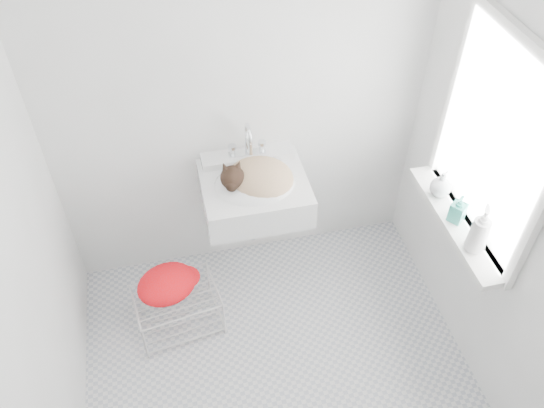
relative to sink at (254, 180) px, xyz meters
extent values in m
cube|color=silver|center=(-0.02, -0.74, -0.85)|extent=(2.20, 2.00, 0.02)
cube|color=white|center=(-0.02, 0.26, 0.40)|extent=(2.20, 0.02, 2.50)
cube|color=white|center=(1.08, -0.74, 0.40)|extent=(0.02, 2.00, 2.50)
cube|color=white|center=(-1.12, -0.74, 0.40)|extent=(0.02, 2.00, 2.50)
cube|color=white|center=(1.06, -0.54, 0.50)|extent=(0.01, 0.80, 1.00)
cube|color=white|center=(1.05, -0.54, 0.50)|extent=(0.04, 0.90, 1.10)
cube|color=white|center=(0.99, -0.54, -0.02)|extent=(0.16, 0.88, 0.04)
cube|color=white|center=(0.00, 0.00, 0.00)|extent=(0.60, 0.53, 0.24)
ellipsoid|color=tan|center=(0.03, -0.01, 0.03)|extent=(0.44, 0.40, 0.19)
sphere|color=black|center=(-0.12, -0.07, 0.12)|extent=(0.17, 0.17, 0.14)
torus|color=#B0121A|center=(-0.10, -0.08, 0.08)|extent=(0.14, 0.14, 0.05)
cube|color=silver|center=(-0.54, -0.27, -0.70)|extent=(0.53, 0.40, 0.29)
ellipsoid|color=#F70000|center=(-0.58, -0.24, -0.53)|extent=(0.42, 0.36, 0.15)
imported|color=white|center=(0.98, -0.75, 0.00)|extent=(0.12, 0.12, 0.23)
imported|color=#278374|center=(0.98, -0.54, 0.00)|extent=(0.10, 0.10, 0.16)
imported|color=white|center=(0.98, -0.34, 0.00)|extent=(0.16, 0.16, 0.15)
camera|label=1|loc=(-0.42, -2.33, 2.13)|focal=36.88mm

